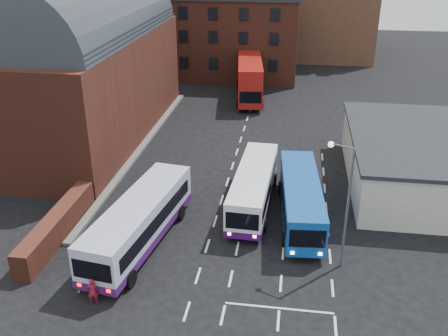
# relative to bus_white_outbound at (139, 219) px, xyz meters

# --- Properties ---
(ground) EXTENTS (180.00, 180.00, 0.00)m
(ground) POSITION_rel_bus_white_outbound_xyz_m (4.39, -1.99, -1.91)
(ground) COLOR black
(railway_station) EXTENTS (12.00, 28.00, 16.00)m
(railway_station) POSITION_rel_bus_white_outbound_xyz_m (-11.11, 19.01, 5.72)
(railway_station) COLOR #602B1E
(railway_station) RESTS_ON ground
(forecourt_wall) EXTENTS (1.20, 10.00, 1.80)m
(forecourt_wall) POSITION_rel_bus_white_outbound_xyz_m (-5.81, 0.01, -1.01)
(forecourt_wall) COLOR #602B1E
(forecourt_wall) RESTS_ON ground
(cream_building) EXTENTS (10.40, 16.40, 4.25)m
(cream_building) POSITION_rel_bus_white_outbound_xyz_m (19.39, 12.01, 0.24)
(cream_building) COLOR beige
(cream_building) RESTS_ON ground
(brick_terrace) EXTENTS (22.00, 10.00, 11.00)m
(brick_terrace) POSITION_rel_bus_white_outbound_xyz_m (-1.61, 44.01, 3.59)
(brick_terrace) COLOR brown
(brick_terrace) RESTS_ON ground
(castle_keep) EXTENTS (22.00, 22.00, 12.00)m
(castle_keep) POSITION_rel_bus_white_outbound_xyz_m (10.39, 64.01, 4.09)
(castle_keep) COLOR brown
(castle_keep) RESTS_ON ground
(bus_white_outbound) EXTENTS (4.42, 12.13, 3.24)m
(bus_white_outbound) POSITION_rel_bus_white_outbound_xyz_m (0.00, 0.00, 0.00)
(bus_white_outbound) COLOR silver
(bus_white_outbound) RESTS_ON ground
(bus_white_inbound) EXTENTS (3.13, 11.01, 2.98)m
(bus_white_inbound) POSITION_rel_bus_white_outbound_xyz_m (6.89, 6.24, -0.15)
(bus_white_inbound) COLOR white
(bus_white_inbound) RESTS_ON ground
(bus_blue) EXTENTS (3.45, 11.23, 3.02)m
(bus_blue) POSITION_rel_bus_white_outbound_xyz_m (10.39, 4.81, -0.13)
(bus_blue) COLOR #104CA3
(bus_blue) RESTS_ON ground
(bus_red_double) EXTENTS (4.27, 12.65, 4.96)m
(bus_red_double) POSITION_rel_bus_white_outbound_xyz_m (3.82, 33.62, 0.72)
(bus_red_double) COLOR #A61A13
(bus_red_double) RESTS_ON ground
(street_lamp) EXTENTS (1.52, 0.84, 8.05)m
(street_lamp) POSITION_rel_bus_white_outbound_xyz_m (12.74, -0.40, 2.94)
(street_lamp) COLOR slate
(street_lamp) RESTS_ON ground
(pedestrian_red) EXTENTS (0.69, 0.54, 1.66)m
(pedestrian_red) POSITION_rel_bus_white_outbound_xyz_m (-0.88, -6.08, -1.08)
(pedestrian_red) COLOR maroon
(pedestrian_red) RESTS_ON ground
(pedestrian_beige) EXTENTS (0.82, 0.76, 1.35)m
(pedestrian_beige) POSITION_rel_bus_white_outbound_xyz_m (-2.05, -5.24, -1.24)
(pedestrian_beige) COLOR #C2B29F
(pedestrian_beige) RESTS_ON ground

